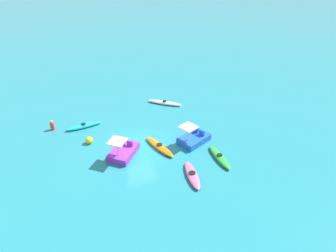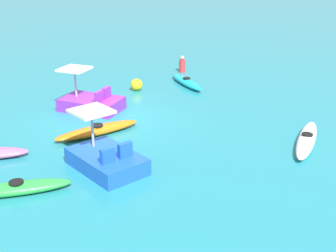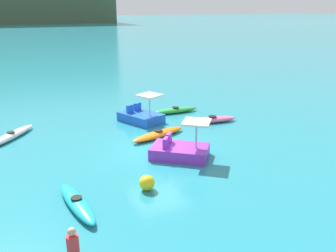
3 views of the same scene
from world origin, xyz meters
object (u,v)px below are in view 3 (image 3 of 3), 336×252
(pedal_boat_blue, at_px, (141,116))
(kayak_pink, at_px, (212,120))
(kayak_green, at_px, (175,110))
(buoy_yellow, at_px, (147,183))
(person_near_shore, at_px, (73,244))
(pedal_boat_purple, at_px, (180,150))
(kayak_cyan, at_px, (77,203))
(kayak_orange, at_px, (158,134))
(kayak_white, at_px, (11,136))

(pedal_boat_blue, bearing_deg, kayak_pink, -27.28)
(kayak_green, bearing_deg, buoy_yellow, -122.64)
(person_near_shore, bearing_deg, pedal_boat_purple, 39.98)
(kayak_green, relative_size, pedal_boat_purple, 1.04)
(pedal_boat_blue, height_order, person_near_shore, pedal_boat_blue)
(pedal_boat_blue, bearing_deg, kayak_cyan, -124.47)
(kayak_orange, bearing_deg, kayak_green, 52.24)
(kayak_pink, distance_m, pedal_boat_purple, 5.32)
(kayak_cyan, bearing_deg, person_near_shore, -103.91)
(kayak_cyan, distance_m, kayak_orange, 7.05)
(kayak_white, xyz_separation_m, buoy_yellow, (4.03, -7.70, 0.11))
(kayak_orange, height_order, person_near_shore, person_near_shore)
(kayak_orange, relative_size, pedal_boat_blue, 1.16)
(kayak_pink, height_order, kayak_cyan, same)
(buoy_yellow, xyz_separation_m, person_near_shore, (-3.09, -2.53, 0.11))
(pedal_boat_purple, bearing_deg, kayak_cyan, -155.85)
(kayak_cyan, xyz_separation_m, buoy_yellow, (2.49, 0.12, 0.11))
(kayak_green, bearing_deg, kayak_orange, -127.76)
(kayak_cyan, xyz_separation_m, pedal_boat_purple, (4.89, 2.19, 0.17))
(kayak_pink, bearing_deg, kayak_green, 111.03)
(kayak_cyan, bearing_deg, pedal_boat_blue, 55.53)
(kayak_pink, bearing_deg, pedal_boat_blue, 152.72)
(pedal_boat_blue, bearing_deg, kayak_white, 178.49)
(kayak_green, relative_size, person_near_shore, 3.30)
(person_near_shore, bearing_deg, pedal_boat_blue, 59.83)
(kayak_orange, height_order, buoy_yellow, buoy_yellow)
(kayak_green, height_order, person_near_shore, person_near_shore)
(kayak_pink, xyz_separation_m, kayak_green, (-1.00, 2.61, -0.00))
(kayak_cyan, bearing_deg, kayak_green, 47.14)
(kayak_white, height_order, pedal_boat_purple, pedal_boat_purple)
(buoy_yellow, bearing_deg, pedal_boat_purple, 40.83)
(kayak_pink, height_order, kayak_white, same)
(kayak_white, bearing_deg, kayak_orange, -23.83)
(kayak_pink, xyz_separation_m, person_near_shore, (-9.40, -8.21, 0.22))
(kayak_pink, xyz_separation_m, kayak_white, (-10.35, 2.02, -0.00))
(kayak_pink, height_order, kayak_orange, same)
(pedal_boat_purple, bearing_deg, person_near_shore, -140.02)
(kayak_pink, distance_m, pedal_boat_blue, 4.02)
(kayak_white, height_order, kayak_cyan, same)
(buoy_yellow, bearing_deg, kayak_pink, 41.96)
(kayak_white, xyz_separation_m, person_near_shore, (0.94, -10.22, 0.22))
(buoy_yellow, height_order, person_near_shore, person_near_shore)
(pedal_boat_purple, xyz_separation_m, pedal_boat_blue, (0.35, 5.44, 0.00))
(kayak_cyan, height_order, pedal_boat_blue, pedal_boat_blue)
(buoy_yellow, bearing_deg, kayak_orange, 61.55)
(kayak_green, height_order, kayak_cyan, same)
(pedal_boat_blue, xyz_separation_m, buoy_yellow, (-2.75, -7.52, -0.06))
(kayak_white, xyz_separation_m, kayak_cyan, (1.54, -7.81, 0.00))
(kayak_white, height_order, person_near_shore, person_near_shore)
(kayak_cyan, bearing_deg, kayak_pink, 33.35)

